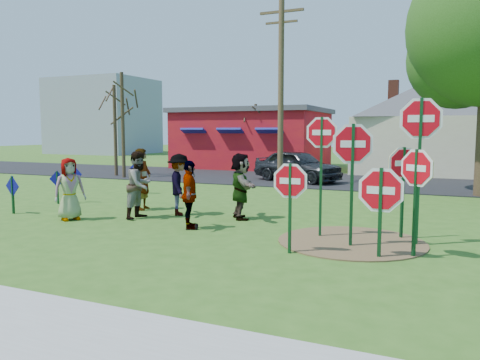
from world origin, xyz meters
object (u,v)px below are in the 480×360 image
object	(u,v)px
person_a	(69,189)
stop_sign_a	(290,188)
stop_sign_b	(322,145)
stop_sign_c	(420,137)
utility_pole	(281,89)
suv	(297,166)
person_b	(143,179)
stop_sign_d	(403,170)

from	to	relation	value
person_a	stop_sign_a	bearing A→B (deg)	-66.94
stop_sign_a	stop_sign_b	distance (m)	1.85
stop_sign_b	stop_sign_c	distance (m)	2.09
stop_sign_a	stop_sign_c	world-z (taller)	stop_sign_c
stop_sign_b	utility_pole	xyz separation A→B (m)	(-4.21, 9.55, 2.19)
stop_sign_a	utility_pole	distance (m)	12.27
utility_pole	suv	bearing A→B (deg)	76.10
stop_sign_c	person_a	size ratio (longest dim) A/B	1.92
stop_sign_a	person_b	size ratio (longest dim) A/B	1.02
suv	stop_sign_a	bearing A→B (deg)	-142.92
person_a	utility_pole	world-z (taller)	utility_pole
stop_sign_c	stop_sign_d	world-z (taller)	stop_sign_c
utility_pole	stop_sign_b	bearing A→B (deg)	-66.23
stop_sign_b	suv	bearing A→B (deg)	104.90
stop_sign_c	stop_sign_a	bearing A→B (deg)	-150.27
person_b	suv	size ratio (longest dim) A/B	0.43
stop_sign_c	person_a	distance (m)	9.02
person_a	suv	world-z (taller)	person_a
stop_sign_a	suv	bearing A→B (deg)	105.08
stop_sign_b	utility_pole	size ratio (longest dim) A/B	0.35
person_a	stop_sign_b	bearing A→B (deg)	-52.77
suv	utility_pole	bearing A→B (deg)	-172.83
stop_sign_a	utility_pole	size ratio (longest dim) A/B	0.24
stop_sign_b	suv	world-z (taller)	stop_sign_b
utility_pole	stop_sign_d	bearing A→B (deg)	-56.56
utility_pole	stop_sign_a	bearing A→B (deg)	-70.36
person_b	utility_pole	bearing A→B (deg)	-24.93
stop_sign_a	person_a	world-z (taller)	stop_sign_a
stop_sign_d	stop_sign_b	bearing A→B (deg)	164.37
person_b	stop_sign_b	bearing A→B (deg)	-117.01
stop_sign_a	person_b	world-z (taller)	stop_sign_a
stop_sign_b	stop_sign_c	world-z (taller)	stop_sign_c
stop_sign_c	person_a	world-z (taller)	stop_sign_c
stop_sign_c	suv	size ratio (longest dim) A/B	0.74
person_b	suv	xyz separation A→B (m)	(2.10, 9.51, -0.16)
person_a	stop_sign_d	bearing A→B (deg)	-50.24
stop_sign_c	stop_sign_d	xyz separation A→B (m)	(-0.35, 0.52, -0.75)
stop_sign_b	stop_sign_c	xyz separation A→B (m)	(2.08, 0.04, 0.21)
stop_sign_d	person_b	size ratio (longest dim) A/B	1.16
suv	stop_sign_b	bearing A→B (deg)	-139.70
stop_sign_d	person_b	xyz separation A→B (m)	(-7.67, 0.95, -0.61)
stop_sign_d	utility_pole	bearing A→B (deg)	89.81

